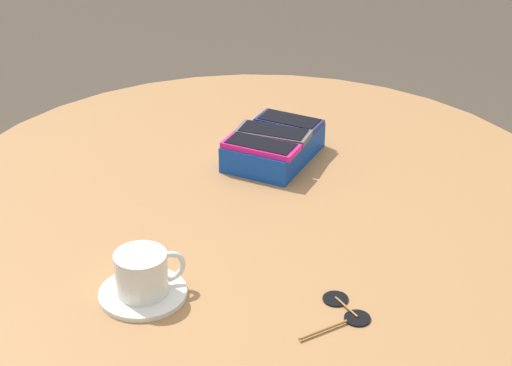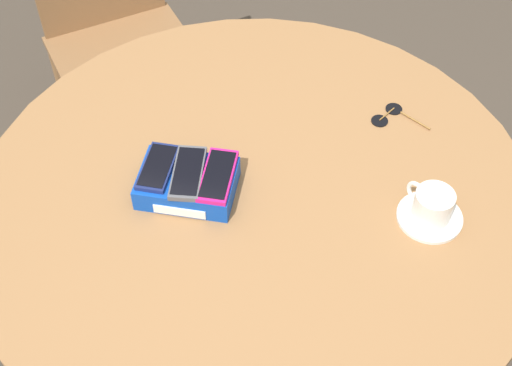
# 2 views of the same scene
# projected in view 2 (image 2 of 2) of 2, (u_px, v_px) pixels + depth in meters

# --- Properties ---
(ground_plane) EXTENTS (8.00, 8.00, 0.00)m
(ground_plane) POSITION_uv_depth(u_px,v_px,m) (256.00, 358.00, 2.03)
(ground_plane) COLOR #42382D
(round_table) EXTENTS (1.16, 1.16, 0.75)m
(round_table) POSITION_uv_depth(u_px,v_px,m) (256.00, 218.00, 1.53)
(round_table) COLOR #2D2D2D
(round_table) RESTS_ON ground_plane
(phone_box) EXTENTS (0.20, 0.15, 0.05)m
(phone_box) POSITION_uv_depth(u_px,v_px,m) (187.00, 183.00, 1.44)
(phone_box) COLOR #0F42AD
(phone_box) RESTS_ON round_table
(phone_navy) EXTENTS (0.07, 0.13, 0.01)m
(phone_navy) POSITION_uv_depth(u_px,v_px,m) (158.00, 167.00, 1.43)
(phone_navy) COLOR navy
(phone_navy) RESTS_ON phone_box
(phone_gray) EXTENTS (0.08, 0.15, 0.01)m
(phone_gray) POSITION_uv_depth(u_px,v_px,m) (188.00, 173.00, 1.42)
(phone_gray) COLOR #515156
(phone_gray) RESTS_ON phone_box
(phone_magenta) EXTENTS (0.07, 0.14, 0.01)m
(phone_magenta) POSITION_uv_depth(u_px,v_px,m) (218.00, 176.00, 1.41)
(phone_magenta) COLOR #D11975
(phone_magenta) RESTS_ON phone_box
(saucer) EXTENTS (0.13, 0.13, 0.01)m
(saucer) POSITION_uv_depth(u_px,v_px,m) (429.00, 217.00, 1.41)
(saucer) COLOR silver
(saucer) RESTS_ON round_table
(coffee_cup) EXTENTS (0.10, 0.08, 0.06)m
(coffee_cup) POSITION_uv_depth(u_px,v_px,m) (432.00, 204.00, 1.38)
(coffee_cup) COLOR silver
(coffee_cup) RESTS_ON saucer
(sunglasses) EXTENTS (0.13, 0.08, 0.01)m
(sunglasses) POSITION_uv_depth(u_px,v_px,m) (390.00, 116.00, 1.60)
(sunglasses) COLOR black
(sunglasses) RESTS_ON round_table
(chair_near_window) EXTENTS (0.61, 0.61, 0.91)m
(chair_near_window) POSITION_uv_depth(u_px,v_px,m) (118.00, 34.00, 2.24)
(chair_near_window) COLOR brown
(chair_near_window) RESTS_ON ground_plane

